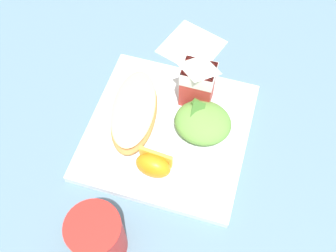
% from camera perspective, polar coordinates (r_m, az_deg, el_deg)
% --- Properties ---
extents(ground, '(3.00, 3.00, 0.00)m').
position_cam_1_polar(ground, '(0.72, 0.00, -1.06)').
color(ground, slate).
extents(white_plate, '(0.28, 0.28, 0.02)m').
position_cam_1_polar(white_plate, '(0.72, 0.00, -0.74)').
color(white_plate, silver).
rests_on(white_plate, ground).
extents(cheesy_pizza_bread, '(0.11, 0.18, 0.04)m').
position_cam_1_polar(cheesy_pizza_bread, '(0.71, -4.87, 2.06)').
color(cheesy_pizza_bread, '#B77F42').
rests_on(cheesy_pizza_bread, white_plate).
extents(green_salad_pile, '(0.10, 0.09, 0.04)m').
position_cam_1_polar(green_salad_pile, '(0.69, 5.01, 0.56)').
color(green_salad_pile, '#5B8E3D').
rests_on(green_salad_pile, white_plate).
extents(milk_carton, '(0.06, 0.05, 0.11)m').
position_cam_1_polar(milk_carton, '(0.70, 4.32, 6.63)').
color(milk_carton, '#B7332D').
rests_on(milk_carton, white_plate).
extents(orange_wedge_front, '(0.06, 0.04, 0.04)m').
position_cam_1_polar(orange_wedge_front, '(0.65, -1.79, -5.65)').
color(orange_wedge_front, orange).
rests_on(orange_wedge_front, white_plate).
extents(paper_napkin, '(0.14, 0.14, 0.00)m').
position_cam_1_polar(paper_napkin, '(0.85, 3.41, 11.30)').
color(paper_napkin, white).
rests_on(paper_napkin, ground).
extents(drinking_red_cup, '(0.08, 0.08, 0.10)m').
position_cam_1_polar(drinking_red_cup, '(0.61, -10.08, -15.33)').
color(drinking_red_cup, red).
rests_on(drinking_red_cup, ground).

